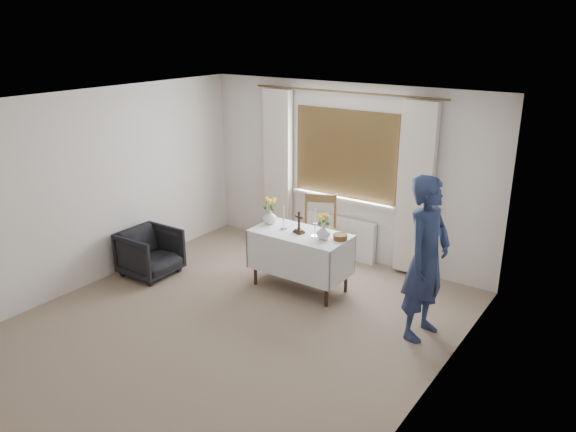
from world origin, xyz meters
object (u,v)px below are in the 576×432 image
at_px(armchair, 150,253).
at_px(wooden_cross, 299,222).
at_px(altar_table, 300,261).
at_px(flower_vase_left, 270,217).
at_px(flower_vase_right, 323,232).
at_px(wooden_chair, 318,234).
at_px(person, 426,259).

distance_m(armchair, wooden_cross, 2.12).
relative_size(altar_table, flower_vase_left, 6.51).
bearing_deg(flower_vase_right, armchair, -160.46).
height_order(altar_table, wooden_chair, wooden_chair).
bearing_deg(flower_vase_right, flower_vase_left, 175.21).
distance_m(wooden_chair, wooden_cross, 0.78).
bearing_deg(altar_table, person, -6.28).
bearing_deg(altar_table, armchair, -156.92).
distance_m(altar_table, wooden_cross, 0.52).
bearing_deg(person, wooden_chair, 72.37).
bearing_deg(armchair, wooden_chair, -51.31).
height_order(wooden_chair, flower_vase_left, wooden_chair).
xyz_separation_m(wooden_chair, wooden_cross, (0.12, -0.67, 0.39)).
xyz_separation_m(armchair, wooden_cross, (1.88, 0.79, 0.58)).
bearing_deg(flower_vase_left, flower_vase_right, -4.79).
xyz_separation_m(altar_table, wooden_chair, (-0.13, 0.65, 0.14)).
bearing_deg(altar_table, wooden_cross, -133.57).
distance_m(armchair, flower_vase_right, 2.43).
relative_size(flower_vase_left, flower_vase_right, 1.06).
relative_size(wooden_chair, flower_vase_left, 5.42).
bearing_deg(wooden_cross, altar_table, 59.81).
bearing_deg(armchair, flower_vase_right, -71.46).
height_order(armchair, person, person).
bearing_deg(flower_vase_left, wooden_cross, -8.21).
relative_size(altar_table, wooden_cross, 4.41).
bearing_deg(person, wooden_cross, 91.06).
bearing_deg(altar_table, wooden_chair, 101.54).
height_order(wooden_chair, wooden_cross, wooden_cross).
distance_m(person, flower_vase_left, 2.25).
relative_size(wooden_chair, armchair, 1.47).
relative_size(wooden_cross, flower_vase_left, 1.48).
xyz_separation_m(armchair, flower_vase_right, (2.24, 0.79, 0.53)).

